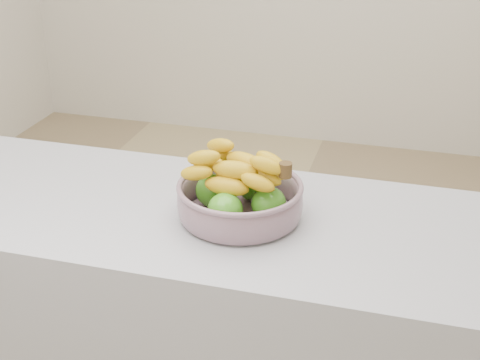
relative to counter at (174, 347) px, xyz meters
The scene contains 3 objects.
ground 0.85m from the counter, 90.00° to the left, with size 4.00×4.00×0.00m, color tan.
counter is the anchor object (origin of this frame).
fruit_bowl 0.54m from the counter, ahead, with size 0.31×0.31×0.17m.
Camera 1 is at (0.58, -2.10, 1.70)m, focal length 50.00 mm.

